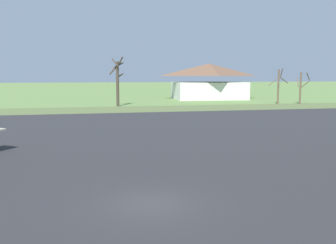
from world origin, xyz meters
The scene contains 7 objects.
ground_plane centered at (0.00, 0.00, 0.00)m, with size 600.00×600.00×0.00m, color #607F42.
asphalt_apron centered at (0.00, 15.87, 0.03)m, with size 92.15×52.88×0.05m, color #28282B.
grass_verge_strip centered at (0.00, 48.31, 0.03)m, with size 152.15×12.00×0.06m, color #556539.
bare_tree_far_left centered at (2.82, 56.00, 5.21)m, with size 2.97×2.71×9.71m.
bare_tree_left_of_center centered at (36.16, 53.72, 3.99)m, with size 3.78×3.83×7.51m.
bare_tree_center centered at (40.90, 52.90, 3.67)m, with size 2.92×3.55×6.72m.
visitor_building centered at (27.37, 73.35, 4.51)m, with size 18.91×14.45×9.02m.
Camera 1 is at (-2.69, -16.44, 6.07)m, focal length 39.07 mm.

